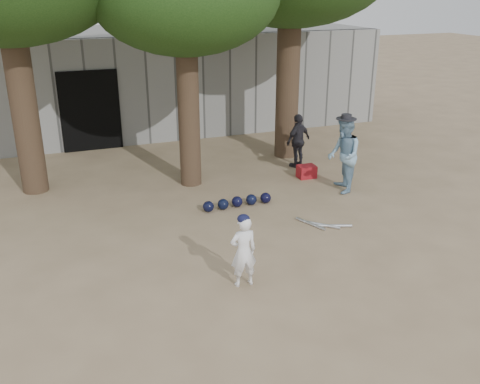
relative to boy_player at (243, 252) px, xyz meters
name	(u,v)px	position (x,y,z in m)	size (l,w,h in m)	color
ground	(227,272)	(-0.11, 0.44, -0.57)	(70.00, 70.00, 0.00)	#937C5E
boy_player	(243,252)	(0.00, 0.00, 0.00)	(0.42, 0.27, 1.15)	white
spectator_blue	(344,155)	(3.51, 2.95, 0.27)	(0.82, 0.64, 1.69)	#7FA8C5
spectator_dark	(298,141)	(3.37, 4.88, 0.10)	(0.80, 0.33, 1.36)	black
red_bag	(307,172)	(3.20, 4.04, -0.42)	(0.42, 0.32, 0.30)	#A61629
back_building	(119,79)	(-0.11, 10.77, 0.93)	(16.00, 5.24, 3.00)	gray
helmet_row	(237,202)	(1.00, 2.92, -0.46)	(1.51, 0.27, 0.23)	black
bat_pile	(322,225)	(2.19, 1.46, -0.55)	(0.87, 0.74, 0.06)	silver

